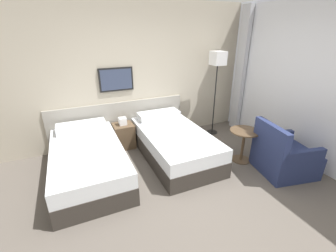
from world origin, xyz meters
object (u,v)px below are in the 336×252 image
Objects in this scene: floor_lamp at (218,64)px; nightstand at (124,135)px; bed_near_door at (88,161)px; side_table at (244,139)px; armchair at (283,157)px; bed_near_window at (174,143)px.

nightstand is at bearing 175.80° from floor_lamp.
bed_near_door is 3.14× the size of nightstand.
nightstand is at bearing 142.75° from side_table.
floor_lamp is at bearing 16.37° from armchair.
bed_near_door is 1.04m from nightstand.
bed_near_door is at bearing 79.23° from armchair.
bed_near_window reaches higher than side_table.
bed_near_window is 1.04m from nightstand.
bed_near_door is 1.49m from bed_near_window.
side_table is 0.63× the size of armchair.
bed_near_window is at bearing -44.28° from nightstand.
bed_near_window reaches higher than nightstand.
floor_lamp reaches higher than bed_near_door.
bed_near_door is 1.09× the size of floor_lamp.
floor_lamp reaches higher than armchair.
bed_near_door is 3.07m from floor_lamp.
side_table is at bearing -14.07° from bed_near_door.
nightstand is (0.74, 0.73, -0.01)m from bed_near_door.
nightstand is 1.06× the size of side_table.
floor_lamp is at bearing -4.20° from nightstand.
floor_lamp is (2.74, 0.58, 1.26)m from bed_near_door.
floor_lamp is at bearing 80.40° from side_table.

